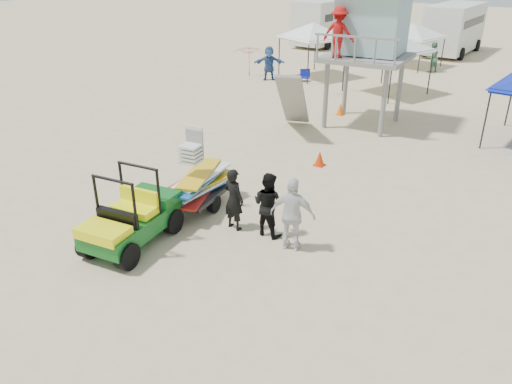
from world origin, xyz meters
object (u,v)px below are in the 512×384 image
Objects in this scene: utility_cart at (128,212)px; man_left at (234,199)px; surf_trailer at (196,180)px; lifeguard_tower at (368,29)px.

utility_cart reaches higher than man_left.
utility_cart is 1.61× the size of man_left.
utility_cart is 2.54m from man_left.
surf_trailer is 0.48× the size of lifeguard_tower.
lifeguard_tower reaches higher than utility_cart.
utility_cart is 2.33m from surf_trailer.
utility_cart is at bearing -90.14° from surf_trailer.
utility_cart is 0.52× the size of lifeguard_tower.
utility_cart is 12.28m from lifeguard_tower.
man_left is 10.38m from lifeguard_tower.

